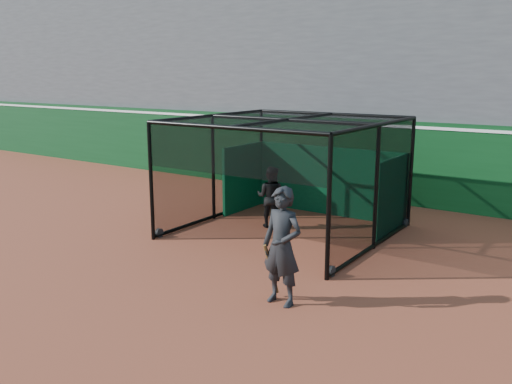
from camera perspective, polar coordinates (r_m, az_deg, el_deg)
The scene contains 6 objects.
ground at distance 11.10m, azimuth -10.59°, elevation -8.24°, with size 120.00×120.00×0.00m, color brown.
outfield_wall at distance 17.64m, azimuth 9.04°, elevation 3.79°, with size 50.00×0.50×2.50m.
grandstand at distance 20.94m, azimuth 13.91°, elevation 13.66°, with size 50.00×7.85×8.95m.
batting_cage at distance 13.25m, azimuth 3.31°, elevation 1.57°, with size 4.70×4.72×2.79m.
batter at distance 13.83m, azimuth 1.58°, elevation -0.52°, with size 0.76×0.60×1.57m, color black.
on_deck_player at distance 9.15m, azimuth 2.75°, elevation -5.77°, with size 0.78×0.54×2.04m.
Camera 1 is at (7.42, -7.30, 3.86)m, focal length 38.00 mm.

